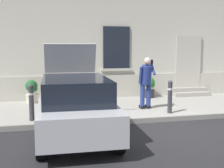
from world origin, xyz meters
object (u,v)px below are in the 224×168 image
object	(u,v)px
hatchback_car_silver	(75,105)
planter_cream	(32,91)
bollard_near_person	(170,96)
bollard_far_left	(31,101)
person_on_phone	(146,80)
planter_terracotta	(94,89)
planter_charcoal	(150,87)

from	to	relation	value
hatchback_car_silver	planter_cream	bearing A→B (deg)	106.56
planter_cream	bollard_near_person	bearing A→B (deg)	-32.46
bollard_far_left	person_on_phone	world-z (taller)	person_on_phone
bollard_far_left	hatchback_car_silver	bearing A→B (deg)	-48.94
hatchback_car_silver	person_on_phone	xyz separation A→B (m)	(2.59, 2.03, 0.35)
hatchback_car_silver	planter_terracotta	bearing A→B (deg)	73.63
bollard_near_person	bollard_far_left	world-z (taller)	same
planter_charcoal	person_on_phone	bearing A→B (deg)	-113.37
person_on_phone	planter_charcoal	size ratio (longest dim) A/B	2.02
bollard_far_left	person_on_phone	xyz separation A→B (m)	(3.69, 0.77, 0.43)
bollard_far_left	person_on_phone	size ratio (longest dim) A/B	0.60
planter_cream	planter_charcoal	size ratio (longest dim) A/B	1.00
person_on_phone	planter_cream	size ratio (longest dim) A/B	2.02
planter_terracotta	hatchback_car_silver	bearing A→B (deg)	-106.37
planter_cream	planter_terracotta	distance (m)	2.34
person_on_phone	planter_cream	distance (m)	4.30
hatchback_car_silver	bollard_far_left	xyz separation A→B (m)	(-1.10, 1.26, -0.09)
bollard_far_left	person_on_phone	distance (m)	3.80
hatchback_car_silver	bollard_near_person	world-z (taller)	hatchback_car_silver
bollard_near_person	hatchback_car_silver	bearing A→B (deg)	-157.91
planter_cream	planter_terracotta	xyz separation A→B (m)	(2.33, -0.10, 0.00)
planter_cream	planter_charcoal	xyz separation A→B (m)	(4.67, 0.08, 0.00)
bollard_far_left	planter_charcoal	bearing A→B (deg)	31.62
bollard_far_left	person_on_phone	bearing A→B (deg)	11.76
planter_terracotta	planter_cream	bearing A→B (deg)	177.55
person_on_phone	planter_cream	bearing A→B (deg)	142.12
planter_cream	planter_terracotta	size ratio (longest dim) A/B	1.00
bollard_far_left	planter_charcoal	xyz separation A→B (m)	(4.58, 2.82, -0.11)
bollard_far_left	planter_cream	xyz separation A→B (m)	(-0.09, 2.74, -0.11)
bollard_near_person	planter_terracotta	xyz separation A→B (m)	(-1.97, 2.64, -0.11)
bollard_far_left	planter_terracotta	bearing A→B (deg)	49.58
hatchback_car_silver	planter_cream	size ratio (longest dim) A/B	4.78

